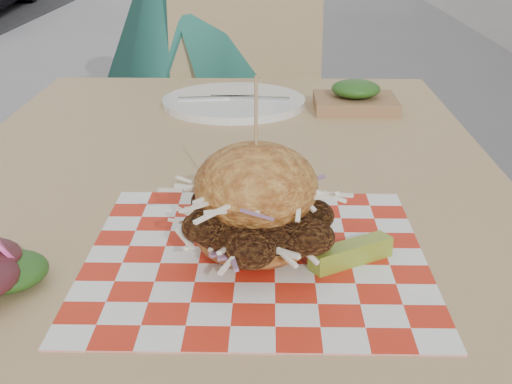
# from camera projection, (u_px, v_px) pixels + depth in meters

# --- Properties ---
(patio_table) EXTENTS (0.80, 1.20, 0.75)m
(patio_table) POSITION_uv_depth(u_px,v_px,m) (223.00, 222.00, 1.04)
(patio_table) COLOR tan
(patio_table) RESTS_ON ground
(patio_chair) EXTENTS (0.45, 0.46, 0.95)m
(patio_chair) POSITION_uv_depth(u_px,v_px,m) (242.00, 124.00, 1.94)
(patio_chair) COLOR tan
(patio_chair) RESTS_ON ground
(paper_liner) EXTENTS (0.36, 0.36, 0.00)m
(paper_liner) POSITION_uv_depth(u_px,v_px,m) (256.00, 256.00, 0.76)
(paper_liner) COLOR red
(paper_liner) RESTS_ON patio_table
(sandwich) EXTENTS (0.17, 0.17, 0.19)m
(sandwich) POSITION_uv_depth(u_px,v_px,m) (256.00, 209.00, 0.74)
(sandwich) COLOR #C38337
(sandwich) RESTS_ON paper_liner
(pickle_spear) EXTENTS (0.09, 0.07, 0.02)m
(pickle_spear) POSITION_uv_depth(u_px,v_px,m) (351.00, 253.00, 0.74)
(pickle_spear) COLOR #84A630
(pickle_spear) RESTS_ON paper_liner
(place_setting) EXTENTS (0.27, 0.27, 0.02)m
(place_setting) POSITION_uv_depth(u_px,v_px,m) (234.00, 102.00, 1.35)
(place_setting) COLOR white
(place_setting) RESTS_ON patio_table
(kraft_tray) EXTENTS (0.15, 0.12, 0.06)m
(kraft_tray) POSITION_uv_depth(u_px,v_px,m) (355.00, 98.00, 1.31)
(kraft_tray) COLOR #926942
(kraft_tray) RESTS_ON patio_table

